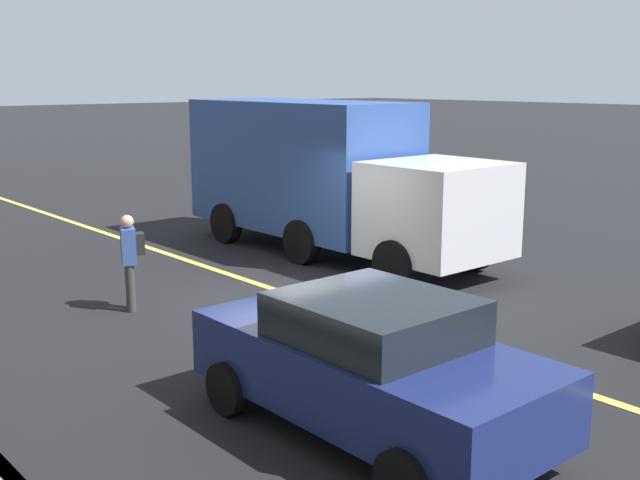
{
  "coord_description": "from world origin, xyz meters",
  "views": [
    {
      "loc": [
        -9.78,
        8.01,
        3.67
      ],
      "look_at": [
        -1.03,
        0.5,
        1.26
      ],
      "focal_mm": 43.5,
      "sensor_mm": 36.0,
      "label": 1
    }
  ],
  "objects": [
    {
      "name": "truck_blue",
      "position": [
        2.58,
        -2.73,
        1.68
      ],
      "size": [
        7.77,
        2.44,
        3.2
      ],
      "color": "silver",
      "rests_on": "ground"
    },
    {
      "name": "car_navy",
      "position": [
        -4.34,
        2.66,
        0.77
      ],
      "size": [
        4.07,
        1.94,
        1.5
      ],
      "color": "navy",
      "rests_on": "ground"
    },
    {
      "name": "pedestrian_with_backpack",
      "position": [
        1.34,
        2.47,
        0.9
      ],
      "size": [
        0.43,
        0.45,
        1.56
      ],
      "color": "#383838",
      "rests_on": "ground"
    },
    {
      "name": "ground",
      "position": [
        0.0,
        0.0,
        0.0
      ],
      "size": [
        200.0,
        200.0,
        0.0
      ],
      "primitive_type": "plane",
      "color": "black"
    },
    {
      "name": "lane_stripe_center",
      "position": [
        0.0,
        0.0,
        0.01
      ],
      "size": [
        80.0,
        0.16,
        0.01
      ],
      "primitive_type": "cube",
      "color": "#D8CC4C",
      "rests_on": "ground"
    }
  ]
}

